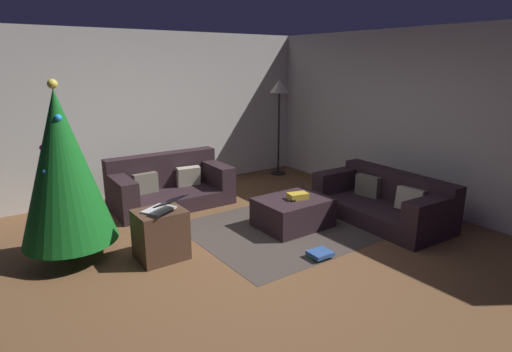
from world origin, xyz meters
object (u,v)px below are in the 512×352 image
at_px(ottoman, 293,212).
at_px(corner_lamp, 279,94).
at_px(christmas_tree, 63,168).
at_px(book_stack, 320,254).
at_px(gift_box, 298,196).
at_px(tv_remote, 291,199).
at_px(couch_left, 169,186).
at_px(laptop, 163,207).
at_px(couch_right, 385,202).
at_px(side_table, 161,235).

xyz_separation_m(ottoman, corner_lamp, (1.52, 2.22, 1.34)).
bearing_deg(christmas_tree, book_stack, -35.37).
xyz_separation_m(gift_box, christmas_tree, (-2.64, 0.75, 0.61)).
bearing_deg(christmas_tree, tv_remote, -16.37).
distance_m(couch_left, book_stack, 2.77).
xyz_separation_m(gift_box, laptop, (-1.80, 0.13, 0.19)).
distance_m(tv_remote, corner_lamp, 2.99).
bearing_deg(ottoman, couch_right, -24.22).
distance_m(tv_remote, laptop, 1.72).
bearing_deg(corner_lamp, christmas_tree, -159.80).
xyz_separation_m(laptop, corner_lamp, (3.29, 2.14, 0.92)).
relative_size(gift_box, laptop, 0.49).
distance_m(couch_left, gift_box, 2.10).
bearing_deg(gift_box, book_stack, -114.61).
xyz_separation_m(laptop, book_stack, (1.42, -0.97, -0.58)).
height_order(side_table, laptop, laptop).
height_order(ottoman, laptop, laptop).
relative_size(tv_remote, side_table, 0.29).
bearing_deg(couch_left, gift_box, 119.83).
bearing_deg(laptop, christmas_tree, 143.14).
xyz_separation_m(ottoman, book_stack, (-0.35, -0.89, -0.15)).
relative_size(christmas_tree, side_table, 3.49).
distance_m(couch_left, laptop, 1.92).
xyz_separation_m(tv_remote, laptop, (-1.70, 0.12, 0.22)).
distance_m(gift_box, laptop, 1.82).
bearing_deg(couch_right, book_stack, 105.39).
bearing_deg(ottoman, couch_left, 118.05).
xyz_separation_m(gift_box, tv_remote, (-0.10, 0.01, -0.03)).
xyz_separation_m(couch_right, ottoman, (-1.20, 0.54, -0.06)).
bearing_deg(tv_remote, couch_right, -4.78).
bearing_deg(gift_box, side_table, 174.27).
bearing_deg(couch_right, tv_remote, 71.00).
bearing_deg(corner_lamp, couch_left, -170.25).
bearing_deg(gift_box, couch_left, 118.31).
bearing_deg(couch_right, corner_lamp, -3.85).
height_order(couch_left, christmas_tree, christmas_tree).
height_order(christmas_tree, book_stack, christmas_tree).
distance_m(ottoman, christmas_tree, 2.83).
xyz_separation_m(couch_left, gift_box, (0.99, -1.84, 0.14)).
height_order(christmas_tree, laptop, christmas_tree).
xyz_separation_m(christmas_tree, corner_lamp, (4.12, 1.52, 0.50)).
relative_size(ottoman, christmas_tree, 0.47).
bearing_deg(corner_lamp, book_stack, -120.98).
bearing_deg(christmas_tree, couch_right, -18.19).
height_order(couch_left, tv_remote, couch_left).
bearing_deg(side_table, gift_box, -5.73).
height_order(couch_left, gift_box, couch_left).
xyz_separation_m(couch_right, laptop, (-2.97, 0.62, 0.36)).
bearing_deg(side_table, christmas_tree, 144.61).
height_order(ottoman, corner_lamp, corner_lamp).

